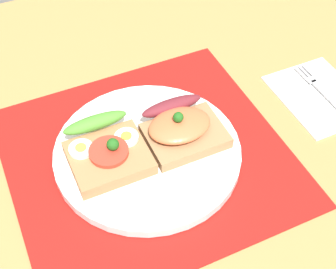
% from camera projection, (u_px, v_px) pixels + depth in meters
% --- Properties ---
extents(ground_plane, '(1.20, 0.90, 0.03)m').
position_uv_depth(ground_plane, '(148.00, 164.00, 0.65)').
color(ground_plane, '#9D7942').
extents(placemat, '(0.36, 0.34, 0.00)m').
position_uv_depth(placemat, '(148.00, 156.00, 0.64)').
color(placemat, maroon).
rests_on(placemat, ground_plane).
extents(plate, '(0.25, 0.25, 0.01)m').
position_uv_depth(plate, '(147.00, 152.00, 0.63)').
color(plate, white).
rests_on(plate, placemat).
extents(sandwich_egg_tomato, '(0.10, 0.10, 0.04)m').
position_uv_depth(sandwich_egg_tomato, '(106.00, 150.00, 0.61)').
color(sandwich_egg_tomato, '#A16D44').
rests_on(sandwich_egg_tomato, plate).
extents(sandwich_salmon, '(0.10, 0.09, 0.05)m').
position_uv_depth(sandwich_salmon, '(181.00, 128.00, 0.63)').
color(sandwich_salmon, '#976F47').
rests_on(sandwich_salmon, plate).
extents(napkin, '(0.12, 0.14, 0.01)m').
position_uv_depth(napkin, '(320.00, 95.00, 0.72)').
color(napkin, white).
rests_on(napkin, ground_plane).
extents(fork, '(0.02, 0.13, 0.00)m').
position_uv_depth(fork, '(322.00, 90.00, 0.72)').
color(fork, '#B7B7BC').
rests_on(fork, napkin).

